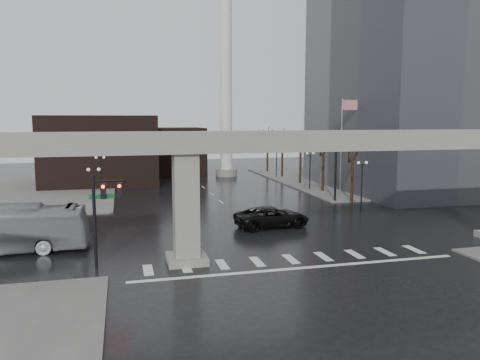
# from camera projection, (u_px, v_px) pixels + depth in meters

# --- Properties ---
(ground) EXTENTS (160.00, 160.00, 0.00)m
(ground) POSITION_uv_depth(u_px,v_px,m) (286.00, 255.00, 32.89)
(ground) COLOR black
(ground) RESTS_ON ground
(sidewalk_ne) EXTENTS (28.00, 36.00, 0.15)m
(sidewalk_ne) POSITION_uv_depth(u_px,v_px,m) (364.00, 179.00, 73.84)
(sidewalk_ne) COLOR slate
(sidewalk_ne) RESTS_ON ground
(sidewalk_nw) EXTENTS (28.00, 36.00, 0.15)m
(sidewalk_nw) POSITION_uv_depth(u_px,v_px,m) (4.00, 192.00, 61.11)
(sidewalk_nw) COLOR slate
(sidewalk_nw) RESTS_ON ground
(elevated_guideway) EXTENTS (48.00, 2.60, 8.70)m
(elevated_guideway) POSITION_uv_depth(u_px,v_px,m) (304.00, 157.00, 32.31)
(elevated_guideway) COLOR gray
(elevated_guideway) RESTS_ON ground
(office_tower) EXTENTS (22.00, 26.00, 42.00)m
(office_tower) POSITION_uv_depth(u_px,v_px,m) (420.00, 32.00, 62.01)
(office_tower) COLOR slate
(office_tower) RESTS_ON ground
(building_far_left) EXTENTS (16.00, 14.00, 10.00)m
(building_far_left) POSITION_uv_depth(u_px,v_px,m) (100.00, 150.00, 69.18)
(building_far_left) COLOR black
(building_far_left) RESTS_ON ground
(building_far_mid) EXTENTS (10.00, 10.00, 8.00)m
(building_far_mid) POSITION_uv_depth(u_px,v_px,m) (174.00, 151.00, 81.85)
(building_far_mid) COLOR black
(building_far_mid) RESTS_ON ground
(smokestack) EXTENTS (3.60, 3.60, 30.00)m
(smokestack) POSITION_uv_depth(u_px,v_px,m) (226.00, 96.00, 76.84)
(smokestack) COLOR silver
(smokestack) RESTS_ON ground
(signal_mast_arm) EXTENTS (12.12, 0.43, 8.00)m
(signal_mast_arm) POSITION_uv_depth(u_px,v_px,m) (305.00, 152.00, 52.40)
(signal_mast_arm) COLOR black
(signal_mast_arm) RESTS_ON ground
(signal_left_pole) EXTENTS (2.30, 0.30, 6.00)m
(signal_left_pole) POSITION_uv_depth(u_px,v_px,m) (103.00, 205.00, 29.85)
(signal_left_pole) COLOR black
(signal_left_pole) RESTS_ON ground
(flagpole_assembly) EXTENTS (2.06, 0.12, 12.00)m
(flagpole_assembly) POSITION_uv_depth(u_px,v_px,m) (344.00, 135.00, 56.80)
(flagpole_assembly) COLOR silver
(flagpole_assembly) RESTS_ON ground
(lamp_right_0) EXTENTS (1.22, 0.32, 5.11)m
(lamp_right_0) POSITION_uv_depth(u_px,v_px,m) (362.00, 177.00, 49.20)
(lamp_right_0) COLOR black
(lamp_right_0) RESTS_ON ground
(lamp_right_1) EXTENTS (1.22, 0.32, 5.11)m
(lamp_right_1) POSITION_uv_depth(u_px,v_px,m) (310.00, 164.00, 62.65)
(lamp_right_1) COLOR black
(lamp_right_1) RESTS_ON ground
(lamp_right_2) EXTENTS (1.22, 0.32, 5.11)m
(lamp_right_2) POSITION_uv_depth(u_px,v_px,m) (276.00, 156.00, 76.10)
(lamp_right_2) COLOR black
(lamp_right_2) RESTS_ON ground
(lamp_left_0) EXTENTS (1.22, 0.32, 5.11)m
(lamp_left_0) POSITION_uv_depth(u_px,v_px,m) (94.00, 186.00, 42.59)
(lamp_left_0) COLOR black
(lamp_left_0) RESTS_ON ground
(lamp_left_1) EXTENTS (1.22, 0.32, 5.11)m
(lamp_left_1) POSITION_uv_depth(u_px,v_px,m) (100.00, 170.00, 56.04)
(lamp_left_1) COLOR black
(lamp_left_1) RESTS_ON ground
(lamp_left_2) EXTENTS (1.22, 0.32, 5.11)m
(lamp_left_2) POSITION_uv_depth(u_px,v_px,m) (104.00, 160.00, 69.50)
(lamp_left_2) COLOR black
(lamp_left_2) RESTS_ON ground
(tree_right_0) EXTENTS (1.09, 1.58, 7.50)m
(tree_right_0) POSITION_uv_depth(u_px,v_px,m) (352.00, 178.00, 53.40)
(tree_right_0) COLOR black
(tree_right_0) RESTS_ON ground
(tree_right_1) EXTENTS (1.09, 1.61, 7.67)m
(tree_right_1) POSITION_uv_depth(u_px,v_px,m) (323.00, 170.00, 61.08)
(tree_right_1) COLOR black
(tree_right_1) RESTS_ON ground
(tree_right_2) EXTENTS (1.10, 1.63, 7.85)m
(tree_right_2) POSITION_uv_depth(u_px,v_px,m) (301.00, 164.00, 68.76)
(tree_right_2) COLOR black
(tree_right_2) RESTS_ON ground
(tree_right_3) EXTENTS (1.11, 1.66, 8.02)m
(tree_right_3) POSITION_uv_depth(u_px,v_px,m) (282.00, 159.00, 76.44)
(tree_right_3) COLOR black
(tree_right_3) RESTS_ON ground
(tree_right_4) EXTENTS (1.12, 1.69, 8.19)m
(tree_right_4) POSITION_uv_depth(u_px,v_px,m) (268.00, 155.00, 84.11)
(tree_right_4) COLOR black
(tree_right_4) RESTS_ON ground
(pickup_truck) EXTENTS (6.93, 3.74, 1.85)m
(pickup_truck) POSITION_uv_depth(u_px,v_px,m) (272.00, 217.00, 41.25)
(pickup_truck) COLOR black
(pickup_truck) RESTS_ON ground
(far_car) EXTENTS (2.13, 4.58, 1.52)m
(far_car) POSITION_uv_depth(u_px,v_px,m) (191.00, 191.00, 57.32)
(far_car) COLOR black
(far_car) RESTS_ON ground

